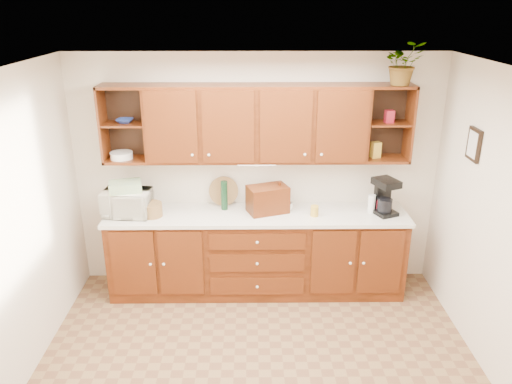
{
  "coord_description": "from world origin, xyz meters",
  "views": [
    {
      "loc": [
        -0.06,
        -3.49,
        3.08
      ],
      "look_at": [
        -0.01,
        1.15,
        1.3
      ],
      "focal_mm": 35.0,
      "sensor_mm": 36.0,
      "label": 1
    }
  ],
  "objects_px": {
    "potted_plant": "(403,63)",
    "microwave": "(127,203)",
    "bread_box": "(268,199)",
    "coffee_maker": "(384,197)"
  },
  "relations": [
    {
      "from": "bread_box",
      "to": "coffee_maker",
      "type": "height_order",
      "value": "coffee_maker"
    },
    {
      "from": "microwave",
      "to": "bread_box",
      "type": "xyz_separation_m",
      "value": [
        1.49,
        0.06,
        0.01
      ]
    },
    {
      "from": "potted_plant",
      "to": "bread_box",
      "type": "bearing_deg",
      "value": -178.01
    },
    {
      "from": "bread_box",
      "to": "potted_plant",
      "type": "distance_m",
      "value": 1.94
    },
    {
      "from": "coffee_maker",
      "to": "potted_plant",
      "type": "bearing_deg",
      "value": 23.46
    },
    {
      "from": "microwave",
      "to": "bread_box",
      "type": "bearing_deg",
      "value": 6.4
    },
    {
      "from": "potted_plant",
      "to": "microwave",
      "type": "bearing_deg",
      "value": -177.78
    },
    {
      "from": "coffee_maker",
      "to": "potted_plant",
      "type": "height_order",
      "value": "potted_plant"
    },
    {
      "from": "microwave",
      "to": "bread_box",
      "type": "distance_m",
      "value": 1.5
    },
    {
      "from": "bread_box",
      "to": "potted_plant",
      "type": "height_order",
      "value": "potted_plant"
    }
  ]
}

